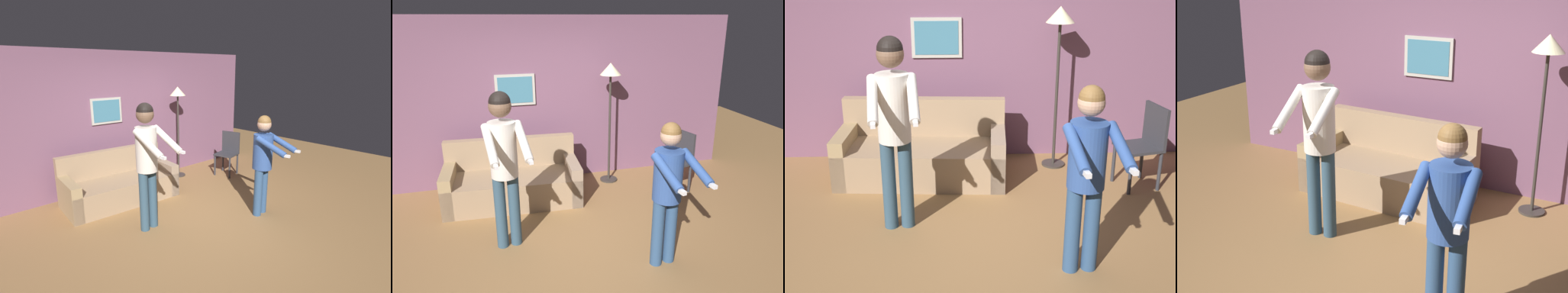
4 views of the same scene
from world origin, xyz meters
The scene contains 7 objects.
ground_plane centered at (0.00, 0.00, 0.00)m, with size 12.00×12.00×0.00m, color olive.
back_wall_assembly centered at (0.00, 2.14, 1.30)m, with size 6.40×0.09×2.60m.
couch centered at (-0.58, 1.43, 0.28)m, with size 1.95×0.96×0.87m.
torchiere_lamp centered at (1.00, 1.74, 1.59)m, with size 0.33×0.33×1.91m.
person_standing_left centered at (-0.74, 0.25, 1.13)m, with size 0.49×0.73×1.84m.
person_standing_right centered at (0.85, -0.55, 0.95)m, with size 0.48×0.68×1.60m.
dining_chair_distant centered at (1.90, 1.11, 0.53)m, with size 0.51×0.51×0.93m.
Camera 1 is at (-2.94, -3.19, 2.29)m, focal length 28.00 mm.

